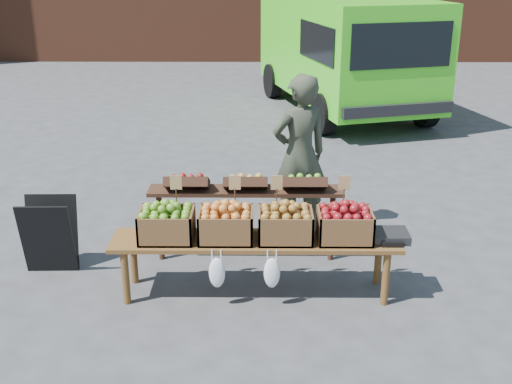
# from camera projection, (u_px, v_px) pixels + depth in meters

# --- Properties ---
(ground) EXTENTS (80.00, 80.00, 0.00)m
(ground) POSITION_uv_depth(u_px,v_px,m) (288.00, 271.00, 6.61)
(ground) COLOR #414244
(delivery_van) EXTENTS (3.60, 5.50, 2.27)m
(delivery_van) POSITION_uv_depth(u_px,v_px,m) (344.00, 55.00, 12.73)
(delivery_van) COLOR #42DC1F
(delivery_van) RESTS_ON ground
(vendor) EXTENTS (0.79, 0.67, 1.85)m
(vendor) POSITION_uv_depth(u_px,v_px,m) (300.00, 155.00, 7.25)
(vendor) COLOR #343A2A
(vendor) RESTS_ON ground
(chalkboard_sign) EXTENTS (0.53, 0.30, 0.79)m
(chalkboard_sign) POSITION_uv_depth(u_px,v_px,m) (50.00, 235.00, 6.48)
(chalkboard_sign) COLOR black
(chalkboard_sign) RESTS_ON ground
(back_table) EXTENTS (2.10, 0.44, 1.04)m
(back_table) POSITION_uv_depth(u_px,v_px,m) (246.00, 214.00, 6.68)
(back_table) COLOR #341E13
(back_table) RESTS_ON ground
(display_bench) EXTENTS (2.70, 0.56, 0.57)m
(display_bench) POSITION_uv_depth(u_px,v_px,m) (256.00, 266.00, 6.09)
(display_bench) COLOR brown
(display_bench) RESTS_ON ground
(crate_golden_apples) EXTENTS (0.50, 0.40, 0.28)m
(crate_golden_apples) POSITION_uv_depth(u_px,v_px,m) (167.00, 225.00, 5.94)
(crate_golden_apples) COLOR #4A8515
(crate_golden_apples) RESTS_ON display_bench
(crate_russet_pears) EXTENTS (0.50, 0.40, 0.28)m
(crate_russet_pears) POSITION_uv_depth(u_px,v_px,m) (226.00, 225.00, 5.94)
(crate_russet_pears) COLOR #BA8A27
(crate_russet_pears) RESTS_ON display_bench
(crate_red_apples) EXTENTS (0.50, 0.40, 0.28)m
(crate_red_apples) POSITION_uv_depth(u_px,v_px,m) (285.00, 225.00, 5.93)
(crate_red_apples) COLOR #A8762E
(crate_red_apples) RESTS_ON display_bench
(crate_green_apples) EXTENTS (0.50, 0.40, 0.28)m
(crate_green_apples) POSITION_uv_depth(u_px,v_px,m) (345.00, 226.00, 5.93)
(crate_green_apples) COLOR maroon
(crate_green_apples) RESTS_ON display_bench
(weighing_scale) EXTENTS (0.34, 0.30, 0.08)m
(weighing_scale) POSITION_uv_depth(u_px,v_px,m) (390.00, 236.00, 5.96)
(weighing_scale) COLOR black
(weighing_scale) RESTS_ON display_bench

